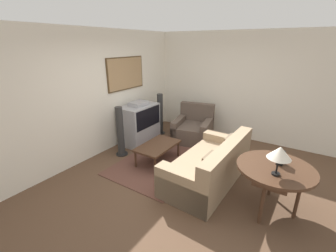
{
  "coord_description": "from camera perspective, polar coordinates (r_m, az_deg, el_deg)",
  "views": [
    {
      "loc": [
        -3.16,
        -1.76,
        2.4
      ],
      "look_at": [
        0.57,
        0.66,
        0.75
      ],
      "focal_mm": 24.0,
      "sensor_mm": 36.0,
      "label": 1
    }
  ],
  "objects": [
    {
      "name": "speaker_tower_left",
      "position": [
        5.08,
        -12.02,
        -1.65
      ],
      "size": [
        0.27,
        0.27,
        1.12
      ],
      "color": "black",
      "rests_on": "ground_plane"
    },
    {
      "name": "ground_plane",
      "position": [
        4.34,
        3.28,
        -13.23
      ],
      "size": [
        12.0,
        12.0,
        0.0
      ],
      "primitive_type": "plane",
      "color": "brown"
    },
    {
      "name": "speaker_tower_right",
      "position": [
        6.19,
        -2.02,
        2.8
      ],
      "size": [
        0.27,
        0.27,
        1.12
      ],
      "color": "black",
      "rests_on": "ground_plane"
    },
    {
      "name": "table_lamp",
      "position": [
        3.26,
        26.52,
        -6.18
      ],
      "size": [
        0.3,
        0.3,
        0.41
      ],
      "color": "black",
      "rests_on": "console_table"
    },
    {
      "name": "couch",
      "position": [
        4.2,
        10.65,
        -10.05
      ],
      "size": [
        1.97,
        1.0,
        0.83
      ],
      "rotation": [
        0.0,
        0.0,
        3.11
      ],
      "color": "#9E8466",
      "rests_on": "ground_plane"
    },
    {
      "name": "console_table",
      "position": [
        3.63,
        25.6,
        -10.24
      ],
      "size": [
        1.07,
        1.07,
        0.74
      ],
      "color": "#472D1E",
      "rests_on": "ground_plane"
    },
    {
      "name": "area_rug",
      "position": [
        4.93,
        -1.04,
        -8.7
      ],
      "size": [
        2.33,
        1.54,
        0.01
      ],
      "color": "brown",
      "rests_on": "ground_plane"
    },
    {
      "name": "wall_right",
      "position": [
        6.14,
        16.07,
        9.74
      ],
      "size": [
        0.06,
        12.0,
        2.7
      ],
      "color": "silver",
      "rests_on": "ground_plane"
    },
    {
      "name": "mantel_clock",
      "position": [
        3.67,
        26.73,
        -7.21
      ],
      "size": [
        0.14,
        0.1,
        0.19
      ],
      "color": "black",
      "rests_on": "console_table"
    },
    {
      "name": "armchair",
      "position": [
        5.87,
        6.44,
        -0.81
      ],
      "size": [
        1.13,
        1.07,
        0.9
      ],
      "rotation": [
        0.0,
        0.0,
        -1.37
      ],
      "color": "brown",
      "rests_on": "ground_plane"
    },
    {
      "name": "wall_back",
      "position": [
        5.13,
        -17.58,
        7.69
      ],
      "size": [
        12.0,
        0.1,
        2.7
      ],
      "color": "silver",
      "rests_on": "ground_plane"
    },
    {
      "name": "coffee_table",
      "position": [
        4.73,
        -2.61,
        -5.22
      ],
      "size": [
        0.97,
        0.59,
        0.4
      ],
      "color": "#472D1E",
      "rests_on": "ground_plane"
    },
    {
      "name": "tv",
      "position": [
        5.68,
        -7.26,
        0.63
      ],
      "size": [
        0.98,
        0.6,
        1.06
      ],
      "color": "#9E9EA3",
      "rests_on": "ground_plane"
    }
  ]
}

